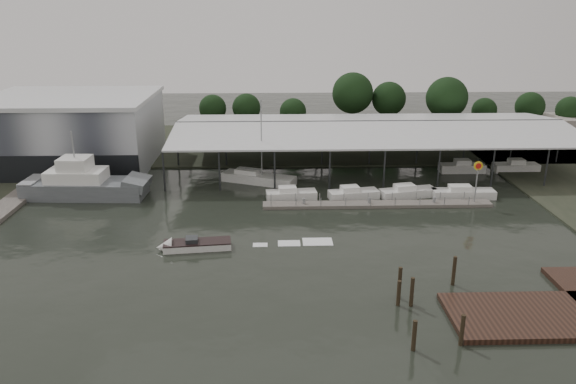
{
  "coord_description": "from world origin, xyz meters",
  "views": [
    {
      "loc": [
        2.17,
        -54.17,
        23.77
      ],
      "look_at": [
        4.01,
        8.26,
        2.5
      ],
      "focal_mm": 35.0,
      "sensor_mm": 36.0,
      "label": 1
    }
  ],
  "objects_px": {
    "white_sailboat": "(257,178)",
    "speedboat_underway": "(191,245)",
    "shell_fuel_sign": "(477,174)",
    "grey_trawler": "(86,185)"
  },
  "relations": [
    {
      "from": "shell_fuel_sign",
      "to": "white_sailboat",
      "type": "bearing_deg",
      "value": 160.1
    },
    {
      "from": "grey_trawler",
      "to": "speedboat_underway",
      "type": "relative_size",
      "value": 0.87
    },
    {
      "from": "grey_trawler",
      "to": "speedboat_underway",
      "type": "distance_m",
      "value": 22.82
    },
    {
      "from": "shell_fuel_sign",
      "to": "white_sailboat",
      "type": "height_order",
      "value": "white_sailboat"
    },
    {
      "from": "grey_trawler",
      "to": "white_sailboat",
      "type": "bearing_deg",
      "value": 16.25
    },
    {
      "from": "white_sailboat",
      "to": "speedboat_underway",
      "type": "bearing_deg",
      "value": -82.84
    },
    {
      "from": "white_sailboat",
      "to": "speedboat_underway",
      "type": "relative_size",
      "value": 0.64
    },
    {
      "from": "speedboat_underway",
      "to": "white_sailboat",
      "type": "bearing_deg",
      "value": -112.1
    },
    {
      "from": "shell_fuel_sign",
      "to": "speedboat_underway",
      "type": "height_order",
      "value": "shell_fuel_sign"
    },
    {
      "from": "grey_trawler",
      "to": "white_sailboat",
      "type": "distance_m",
      "value": 22.41
    }
  ]
}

